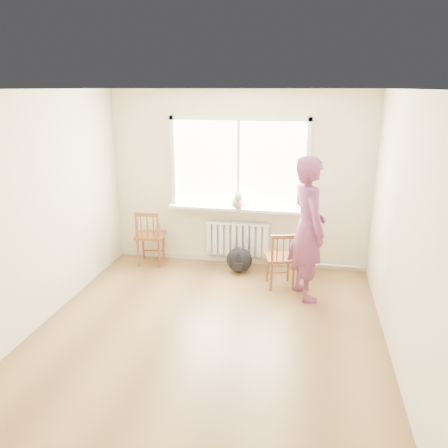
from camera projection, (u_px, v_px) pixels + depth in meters
The scene contains 13 objects.
floor at pixel (207, 336), 4.99m from camera, with size 4.50×4.50×0.00m, color olive.
ceiling at pixel (203, 89), 4.18m from camera, with size 4.50×4.50×0.00m, color white.
back_wall at pixel (239, 180), 6.70m from camera, with size 4.00×0.01×2.70m, color beige.
window at pixel (239, 160), 6.58m from camera, with size 2.12×0.05×1.42m.
windowsill at pixel (237, 209), 6.72m from camera, with size 2.15×0.22×0.04m, color white.
radiator at pixel (237, 238), 6.88m from camera, with size 1.00×0.12×0.55m.
heating_pipe at pixel (316, 264), 6.80m from camera, with size 0.04×0.04×1.40m, color silver.
baseboard at pixel (238, 260), 7.08m from camera, with size 4.00×0.03×0.08m, color beige.
chair_left at pixel (150, 237), 6.88m from camera, with size 0.49×0.48×0.90m.
chair_right at pixel (281, 260), 6.08m from camera, with size 0.50×0.48×0.82m.
person at pixel (308, 229), 5.67m from camera, with size 0.70×0.46×1.91m, color #C7426D.
cat at pixel (238, 201), 6.59m from camera, with size 0.25×0.45×0.30m.
backpack at pixel (239, 260), 6.67m from camera, with size 0.39×0.29×0.39m, color black.
Camera 1 is at (1.03, -4.26, 2.72)m, focal length 35.00 mm.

